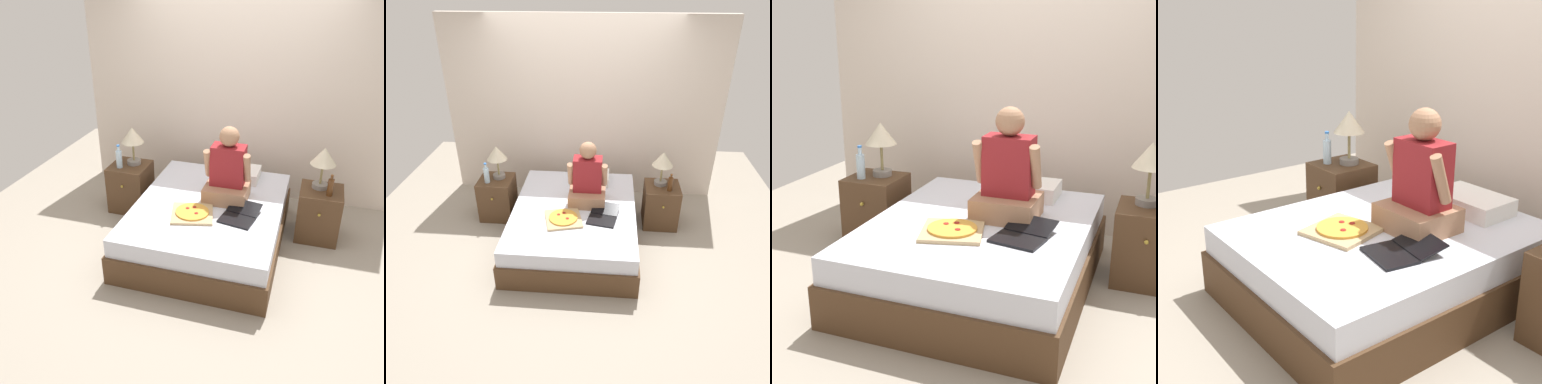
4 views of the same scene
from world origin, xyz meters
The scene contains 12 objects.
ground_plane centered at (0.00, 0.00, 0.00)m, with size 5.83×5.83×0.00m, color #9E9384.
wall_back centered at (0.00, 1.31, 1.25)m, with size 3.83×0.12×2.50m, color beige.
bed centered at (0.00, 0.00, 0.23)m, with size 1.51×1.90×0.48m.
nightstand_left centered at (-1.09, 0.46, 0.28)m, with size 0.44×0.47×0.56m.
lamp_on_left_nightstand centered at (-1.05, 0.51, 0.89)m, with size 0.26×0.26×0.45m.
water_bottle centered at (-1.17, 0.37, 0.68)m, with size 0.07×0.07×0.28m.
nightstand_right centered at (1.09, 0.46, 0.28)m, with size 0.44×0.47×0.56m.
lamp_on_right_nightstand centered at (1.06, 0.51, 0.89)m, with size 0.26×0.26×0.45m.
pillow centered at (0.14, 0.67, 0.54)m, with size 0.52×0.34×0.12m, color white.
person_seated centered at (0.14, 0.16, 0.76)m, with size 0.47×0.40×0.78m.
laptop centered at (0.35, -0.19, 0.50)m, with size 0.39×0.47×0.07m.
pizza_box centered at (-0.10, -0.27, 0.49)m, with size 0.49×0.49×0.05m.
Camera 3 is at (1.14, -3.28, 1.79)m, focal length 50.00 mm.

